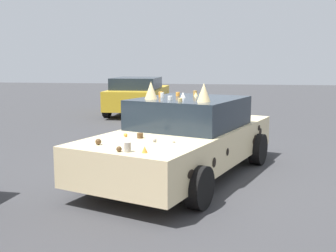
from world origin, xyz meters
TOP-DOWN VIEW (x-y plane):
  - ground_plane at (0.00, 0.00)m, footprint 60.00×60.00m
  - art_car_decorated at (0.05, -0.02)m, footprint 4.97×3.30m
  - parked_sedan_far_left at (8.60, 2.78)m, footprint 4.39×2.11m

SIDE VIEW (x-z plane):
  - ground_plane at x=0.00m, z-range 0.00..0.00m
  - art_car_decorated at x=0.05m, z-range -0.16..1.54m
  - parked_sedan_far_left at x=8.60m, z-range 0.02..1.45m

